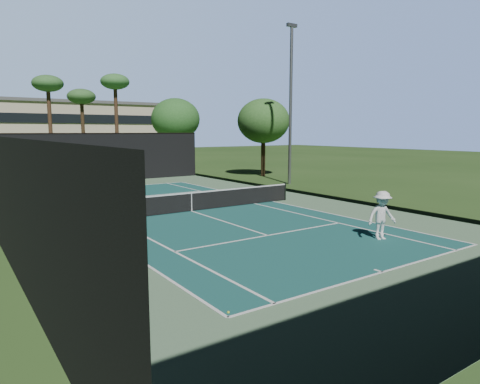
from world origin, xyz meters
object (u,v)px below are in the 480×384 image
(tennis_net, at_px, (192,201))
(player, at_px, (382,215))
(park_bench, at_px, (75,177))
(tennis_ball_c, at_px, (186,199))
(tennis_ball_d, at_px, (43,208))
(tennis_ball_b, at_px, (131,208))
(trash_bin, at_px, (78,178))
(tennis_ball_a, at_px, (228,312))

(tennis_net, height_order, player, player)
(tennis_net, xyz_separation_m, park_bench, (-2.01, 15.59, -0.01))
(tennis_ball_c, bearing_deg, tennis_ball_d, 169.51)
(park_bench, bearing_deg, tennis_net, -82.65)
(tennis_ball_c, xyz_separation_m, tennis_ball_d, (-7.93, 1.47, 0.00))
(tennis_ball_b, bearing_deg, park_bench, 88.75)
(tennis_net, relative_size, tennis_ball_d, 208.52)
(tennis_ball_d, bearing_deg, trash_bin, 66.35)
(tennis_net, distance_m, tennis_ball_c, 4.13)
(player, distance_m, tennis_ball_c, 13.21)
(tennis_net, bearing_deg, tennis_ball_b, 130.16)
(tennis_ball_a, height_order, trash_bin, trash_bin)
(tennis_net, bearing_deg, trash_bin, 97.00)
(tennis_net, xyz_separation_m, tennis_ball_c, (1.65, 3.75, -0.53))
(tennis_ball_a, bearing_deg, tennis_ball_d, 93.21)
(tennis_ball_a, xyz_separation_m, park_bench, (3.32, 27.28, 0.51))
(tennis_ball_d, height_order, trash_bin, trash_bin)
(tennis_ball_a, height_order, tennis_ball_c, tennis_ball_a)
(tennis_ball_a, xyz_separation_m, tennis_ball_b, (3.04, 14.40, 0.00))
(tennis_ball_d, height_order, park_bench, park_bench)
(player, xyz_separation_m, tennis_ball_d, (-9.55, 14.55, -0.92))
(trash_bin, bearing_deg, tennis_net, -83.00)
(park_bench, distance_m, trash_bin, 0.35)
(trash_bin, bearing_deg, player, -78.19)
(park_bench, bearing_deg, tennis_ball_b, -91.25)
(player, xyz_separation_m, tennis_ball_a, (-8.60, -2.35, -0.91))
(tennis_ball_b, distance_m, trash_bin, 12.57)
(trash_bin, bearing_deg, park_bench, 113.00)
(player, relative_size, tennis_ball_d, 30.61)
(player, xyz_separation_m, tennis_ball_b, (-5.56, 12.05, -0.91))
(tennis_ball_b, xyz_separation_m, trash_bin, (0.42, 12.56, 0.44))
(tennis_net, height_order, park_bench, tennis_net)
(player, bearing_deg, tennis_ball_c, 112.76)
(tennis_ball_b, height_order, tennis_ball_c, tennis_ball_b)
(tennis_ball_c, xyz_separation_m, park_bench, (-3.66, 11.84, 0.52))
(tennis_net, xyz_separation_m, tennis_ball_a, (-5.33, -11.68, -0.53))
(tennis_ball_b, relative_size, tennis_ball_c, 1.14)
(tennis_ball_c, bearing_deg, tennis_ball_b, -165.33)
(player, height_order, tennis_ball_b, player)
(tennis_net, distance_m, tennis_ball_a, 12.85)
(tennis_ball_b, height_order, tennis_ball_d, tennis_ball_b)
(tennis_ball_a, distance_m, tennis_ball_c, 16.94)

